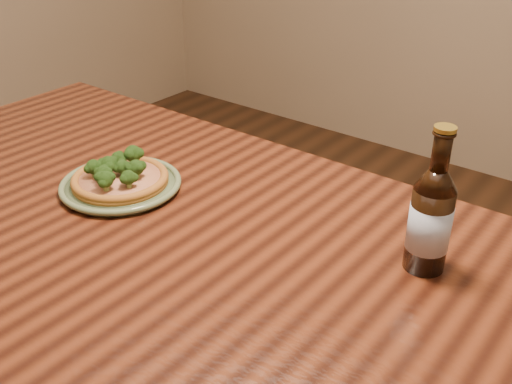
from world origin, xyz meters
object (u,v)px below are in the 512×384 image
Objects in this scene: table at (154,259)px; plate at (121,185)px; pizza at (120,177)px; beer_bottle at (431,219)px.

plate is (-0.14, 0.05, 0.10)m from table.
plate is at bearing 160.07° from table.
plate is 0.02m from pizza.
beer_bottle reaches higher than plate.
pizza is at bearing -158.69° from beer_bottle.
pizza is at bearing -136.54° from plate.
table is 0.19m from pizza.
beer_bottle reaches higher than table.
pizza is (-0.00, -0.00, 0.02)m from plate.
beer_bottle is (0.63, 0.13, 0.09)m from plate.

